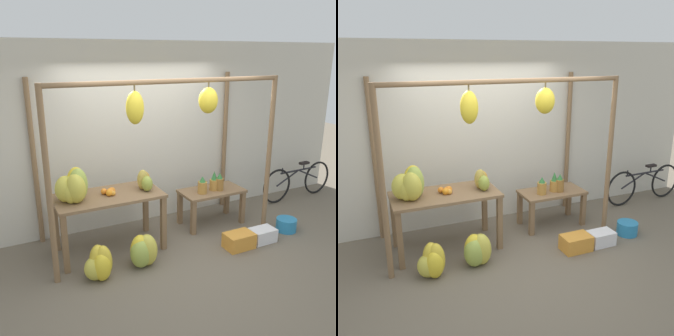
# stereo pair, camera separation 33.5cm
# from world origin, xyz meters

# --- Properties ---
(ground_plane) EXTENTS (20.00, 20.00, 0.00)m
(ground_plane) POSITION_xyz_m (0.00, 0.00, 0.00)
(ground_plane) COLOR #665B4C
(shop_wall_back) EXTENTS (8.00, 0.08, 2.80)m
(shop_wall_back) POSITION_xyz_m (0.00, 1.40, 1.40)
(shop_wall_back) COLOR beige
(shop_wall_back) RESTS_ON ground_plane
(stall_awning) EXTENTS (3.19, 1.27, 2.32)m
(stall_awning) POSITION_xyz_m (0.01, 0.47, 1.63)
(stall_awning) COLOR brown
(stall_awning) RESTS_ON ground_plane
(display_table_main) EXTENTS (1.43, 0.72, 0.81)m
(display_table_main) POSITION_xyz_m (-0.74, 0.65, 0.68)
(display_table_main) COLOR brown
(display_table_main) RESTS_ON ground_plane
(display_table_side) EXTENTS (1.00, 0.53, 0.57)m
(display_table_side) POSITION_xyz_m (0.96, 0.75, 0.45)
(display_table_side) COLOR brown
(display_table_side) RESTS_ON ground_plane
(banana_pile_on_table) EXTENTS (0.51, 0.44, 0.43)m
(banana_pile_on_table) POSITION_xyz_m (-1.19, 0.63, 1.00)
(banana_pile_on_table) COLOR #9EB247
(banana_pile_on_table) RESTS_ON display_table_main
(orange_pile) EXTENTS (0.19, 0.18, 0.09)m
(orange_pile) POSITION_xyz_m (-0.72, 0.64, 0.85)
(orange_pile) COLOR orange
(orange_pile) RESTS_ON display_table_main
(pineapple_cluster) EXTENTS (0.44, 0.19, 0.31)m
(pineapple_cluster) POSITION_xyz_m (0.94, 0.72, 0.69)
(pineapple_cluster) COLOR olive
(pineapple_cluster) RESTS_ON display_table_side
(banana_pile_ground_left) EXTENTS (0.39, 0.38, 0.43)m
(banana_pile_ground_left) POSITION_xyz_m (-1.08, 0.03, 0.19)
(banana_pile_ground_left) COLOR gold
(banana_pile_ground_left) RESTS_ON ground_plane
(banana_pile_ground_right) EXTENTS (0.43, 0.37, 0.42)m
(banana_pile_ground_right) POSITION_xyz_m (-0.50, 0.07, 0.21)
(banana_pile_ground_right) COLOR gold
(banana_pile_ground_right) RESTS_ON ground_plane
(fruit_crate_white) EXTENTS (0.40, 0.27, 0.22)m
(fruit_crate_white) POSITION_xyz_m (0.88, -0.10, 0.11)
(fruit_crate_white) COLOR orange
(fruit_crate_white) RESTS_ON ground_plane
(blue_bucket) EXTENTS (0.31, 0.31, 0.20)m
(blue_bucket) POSITION_xyz_m (1.85, 0.01, 0.10)
(blue_bucket) COLOR teal
(blue_bucket) RESTS_ON ground_plane
(parked_bicycle) EXTENTS (1.67, 0.10, 0.69)m
(parked_bicycle) POSITION_xyz_m (3.00, 0.96, 0.34)
(parked_bicycle) COLOR black
(parked_bicycle) RESTS_ON ground_plane
(papaya_pile) EXTENTS (0.25, 0.35, 0.28)m
(papaya_pile) POSITION_xyz_m (-0.22, 0.63, 0.93)
(papaya_pile) COLOR #B2993D
(papaya_pile) RESTS_ON display_table_main
(fruit_crate_purple) EXTENTS (0.36, 0.25, 0.20)m
(fruit_crate_purple) POSITION_xyz_m (1.30, -0.10, 0.10)
(fruit_crate_purple) COLOR silver
(fruit_crate_purple) RESTS_ON ground_plane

